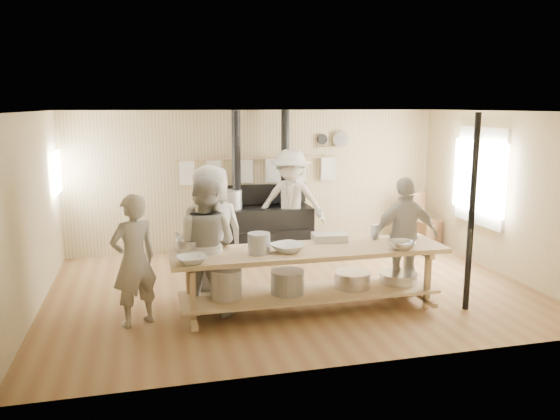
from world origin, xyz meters
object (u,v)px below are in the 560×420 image
Objects in this scene: stove at (262,225)px; cook_center at (211,235)px; cook_right at (405,237)px; roasting_pan at (329,237)px; cook_far_left at (134,260)px; chair at (424,230)px; cook_by_window at (291,203)px; cook_left at (205,245)px; prep_table at (309,273)px.

stove is 1.36× the size of cook_center.
cook_right reaches higher than roasting_pan.
cook_right is (3.69, 0.17, 0.03)m from cook_far_left.
stove is 3.17m from chair.
cook_far_left is at bearing -174.47° from roasting_pan.
cook_by_window is (1.69, 2.16, 0.00)m from cook_center.
cook_center is at bearing -176.37° from chair.
cook_left reaches higher than cook_right.
cook_center is 4.90m from chair.
roasting_pan is at bearing -161.54° from chair.
chair is at bearing 177.24° from cook_far_left.
cook_by_window is at bearing -28.83° from stove.
cook_center reaches higher than roasting_pan.
cook_by_window is (0.48, 2.75, 0.44)m from prep_table.
stove is 1.35× the size of cook_by_window.
chair is at bearing 41.17° from roasting_pan.
cook_left is 0.31m from cook_center.
cook_by_window is at bearing -164.43° from cook_far_left.
cook_far_left is at bearing 177.97° from prep_table.
cook_left is 0.94× the size of cook_center.
stove is at bearing 152.33° from chair.
cook_left is 1.76× the size of chair.
chair is (1.67, 2.50, -0.55)m from cook_right.
cook_left reaches higher than roasting_pan.
cook_right is at bearing 153.42° from cook_far_left.
cook_center is at bearing -81.87° from cook_left.
cook_center is at bearing 177.66° from cook_far_left.
cook_left is 3.92× the size of roasting_pan.
cook_left is at bearing 167.05° from prep_table.
cook_by_window is at bearing 157.11° from chair.
cook_far_left is at bearing -126.98° from stove.
stove is at bearing -156.18° from cook_far_left.
cook_by_window is at bearing 80.02° from prep_table.
cook_right is (2.68, -0.34, -0.10)m from cook_center.
cook_right is at bearing -4.34° from roasting_pan.
cook_by_window is 2.75m from chair.
cook_far_left is (-2.21, 0.08, 0.30)m from prep_table.
stove is 1.52× the size of cook_right.
cook_by_window reaches higher than prep_table.
cook_left is at bearing -1.72° from cook_right.
cook_left is at bearing -105.63° from cook_by_window.
roasting_pan is at bearing 156.33° from cook_far_left.
roasting_pan is (-2.76, -2.41, 0.60)m from chair.
prep_table is at bearing 8.87° from cook_right.
cook_right reaches higher than cook_far_left.
cook_left reaches higher than cook_far_left.
prep_table is 4.18m from chair.
stove is at bearing 89.96° from prep_table.
chair is (4.35, 2.15, -0.65)m from cook_center.
cook_right is 3.70× the size of roasting_pan.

